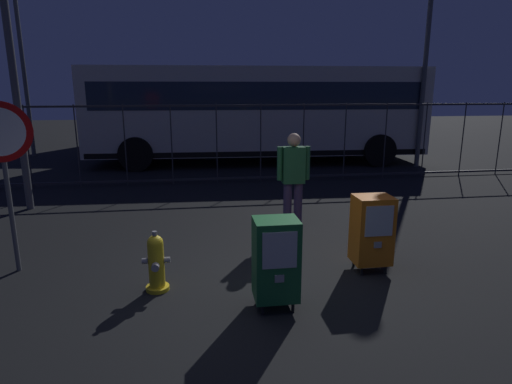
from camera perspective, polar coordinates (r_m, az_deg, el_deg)
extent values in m
plane|color=black|center=(5.41, -1.35, -12.43)|extent=(60.00, 60.00, 0.00)
cylinder|color=yellow|center=(5.46, -12.90, -12.28)|extent=(0.28, 0.28, 0.05)
cylinder|color=yellow|center=(5.33, -13.07, -9.38)|extent=(0.19, 0.19, 0.55)
sphere|color=yellow|center=(5.23, -13.24, -6.61)|extent=(0.19, 0.19, 0.19)
cylinder|color=gray|center=(5.19, -13.31, -5.36)|extent=(0.06, 0.06, 0.05)
cylinder|color=gray|center=(5.20, -13.21, -9.68)|extent=(0.09, 0.08, 0.09)
cylinder|color=gray|center=(5.33, -14.52, -8.86)|extent=(0.07, 0.07, 0.07)
cylinder|color=gray|center=(5.30, -11.69, -8.80)|extent=(0.07, 0.07, 0.07)
cylinder|color=black|center=(5.85, 13.81, -10.11)|extent=(0.04, 0.04, 0.12)
cylinder|color=black|center=(5.98, 16.84, -9.78)|extent=(0.04, 0.04, 0.12)
cylinder|color=black|center=(6.09, 12.82, -9.09)|extent=(0.04, 0.04, 0.12)
cylinder|color=black|center=(6.22, 15.75, -8.80)|extent=(0.04, 0.04, 0.12)
cube|color=orange|center=(5.86, 15.11, -4.84)|extent=(0.48, 0.40, 0.90)
cube|color=#B2B7BF|center=(5.62, 16.04, -3.74)|extent=(0.36, 0.01, 0.40)
cube|color=gray|center=(5.72, 15.84, -6.76)|extent=(0.10, 0.02, 0.08)
cylinder|color=black|center=(4.80, 0.86, -15.27)|extent=(0.04, 0.04, 0.12)
cylinder|color=black|center=(4.85, 4.92, -14.94)|extent=(0.04, 0.04, 0.12)
cylinder|color=black|center=(5.04, 0.34, -13.75)|extent=(0.04, 0.04, 0.12)
cylinder|color=black|center=(5.10, 4.19, -13.46)|extent=(0.04, 0.04, 0.12)
cube|color=#19602D|center=(4.73, 2.65, -8.88)|extent=(0.48, 0.40, 0.90)
cube|color=#B2B7BF|center=(4.47, 3.17, -7.74)|extent=(0.36, 0.01, 0.40)
cube|color=gray|center=(4.59, 3.13, -11.41)|extent=(0.10, 0.02, 0.08)
cylinder|color=#4C4F54|center=(6.35, -30.03, 0.17)|extent=(0.06, 0.06, 2.20)
cylinder|color=#382D51|center=(7.21, 4.18, -2.11)|extent=(0.14, 0.14, 0.85)
cylinder|color=#382D51|center=(7.25, 5.57, -2.05)|extent=(0.14, 0.14, 0.85)
cube|color=#1E5933|center=(7.07, 5.00, 3.59)|extent=(0.36, 0.20, 0.60)
sphere|color=tan|center=(7.01, 5.07, 6.89)|extent=(0.22, 0.22, 0.22)
cylinder|color=#1E5933|center=(7.02, 3.17, 3.79)|extent=(0.09, 0.09, 0.55)
cylinder|color=#1E5933|center=(7.12, 6.81, 3.86)|extent=(0.09, 0.09, 0.55)
cube|color=#2D2D33|center=(10.91, -5.33, 11.33)|extent=(18.00, 0.04, 0.05)
cube|color=#2D2D33|center=(11.13, -5.12, 1.78)|extent=(18.00, 0.04, 0.05)
cylinder|color=#2D2D33|center=(11.65, -28.00, 5.26)|extent=(0.03, 0.03, 2.00)
cylinder|color=#2D2D33|center=(11.32, -22.62, 5.61)|extent=(0.03, 0.03, 2.00)
cylinder|color=#2D2D33|center=(11.10, -16.96, 5.92)|extent=(0.03, 0.03, 2.00)
cylinder|color=#2D2D33|center=(10.98, -11.12, 6.18)|extent=(0.03, 0.03, 2.00)
cylinder|color=#2D2D33|center=(10.98, -5.22, 6.38)|extent=(0.03, 0.03, 2.00)
cylinder|color=#2D2D33|center=(11.10, 0.62, 6.51)|extent=(0.03, 0.03, 2.00)
cylinder|color=#2D2D33|center=(11.33, 6.29, 6.57)|extent=(0.03, 0.03, 2.00)
cylinder|color=#2D2D33|center=(11.66, 11.69, 6.57)|extent=(0.03, 0.03, 2.00)
cylinder|color=#2D2D33|center=(12.09, 16.75, 6.52)|extent=(0.03, 0.03, 2.00)
cylinder|color=#2D2D33|center=(12.60, 21.42, 6.43)|extent=(0.03, 0.03, 2.00)
cylinder|color=#2D2D33|center=(13.19, 25.71, 6.31)|extent=(0.03, 0.03, 2.00)
cylinder|color=#2D2D33|center=(13.85, 29.60, 6.16)|extent=(0.03, 0.03, 2.00)
cube|color=beige|center=(14.05, 0.10, 10.77)|extent=(10.60, 2.94, 2.65)
cube|color=#1E2838|center=(14.03, 0.10, 12.72)|extent=(9.97, 2.93, 0.80)
cube|color=black|center=(14.16, 0.09, 5.82)|extent=(10.39, 2.94, 0.16)
cylinder|color=black|center=(13.83, 16.05, 5.31)|extent=(1.01, 0.32, 1.00)
cylinder|color=black|center=(16.16, 12.79, 6.63)|extent=(1.01, 0.32, 1.00)
cylinder|color=black|center=(13.04, -15.66, 4.85)|extent=(1.01, 0.32, 1.00)
cylinder|color=black|center=(15.48, -14.14, 6.27)|extent=(1.01, 0.32, 1.00)
cube|color=#19519E|center=(18.06, -4.99, 11.36)|extent=(10.74, 3.90, 2.65)
cube|color=#1E2838|center=(18.04, -5.02, 12.88)|extent=(10.12, 3.83, 0.80)
cube|color=black|center=(18.15, -4.91, 7.50)|extent=(10.54, 3.88, 0.16)
cylinder|color=black|center=(17.00, 7.31, 7.19)|extent=(1.03, 0.41, 1.00)
cylinder|color=black|center=(19.47, 6.33, 8.03)|extent=(1.03, 0.41, 1.00)
cylinder|color=black|center=(17.59, -17.34, 6.90)|extent=(1.03, 0.41, 1.00)
cylinder|color=black|center=(19.98, -15.30, 7.77)|extent=(1.03, 0.41, 1.00)
cylinder|color=#4C4F54|center=(14.15, 21.69, 17.17)|extent=(0.14, 0.14, 6.95)
cylinder|color=#4C4F54|center=(17.32, -28.47, 14.31)|extent=(0.14, 0.14, 6.12)
cylinder|color=#4C4F54|center=(9.57, -29.82, 16.08)|extent=(0.14, 0.14, 6.14)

